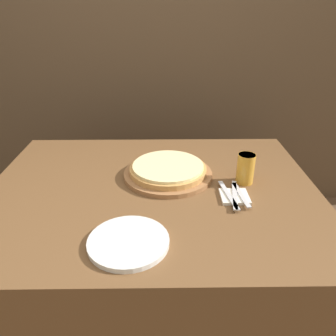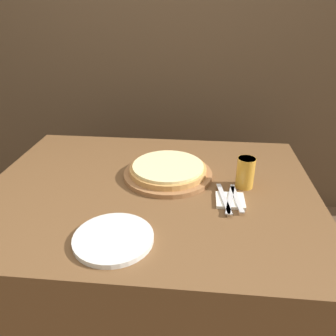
# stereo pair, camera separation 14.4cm
# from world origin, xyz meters

# --- Properties ---
(ground_plane) EXTENTS (12.00, 12.00, 0.00)m
(ground_plane) POSITION_xyz_m (0.00, 0.00, 0.00)
(ground_plane) COLOR brown
(back_wall) EXTENTS (6.00, 0.05, 2.60)m
(back_wall) POSITION_xyz_m (0.00, 1.11, 1.30)
(back_wall) COLOR brown
(back_wall) RESTS_ON ground_plane
(dining_table) EXTENTS (1.37, 1.07, 0.74)m
(dining_table) POSITION_xyz_m (0.00, 0.00, 0.37)
(dining_table) COLOR brown
(dining_table) RESTS_ON ground_plane
(pizza_on_board) EXTENTS (0.39, 0.39, 0.06)m
(pizza_on_board) POSITION_xyz_m (0.07, 0.10, 0.77)
(pizza_on_board) COLOR #99663D
(pizza_on_board) RESTS_ON dining_table
(beer_glass) EXTENTS (0.07, 0.07, 0.13)m
(beer_glass) POSITION_xyz_m (0.39, 0.04, 0.81)
(beer_glass) COLOR gold
(beer_glass) RESTS_ON dining_table
(dinner_plate) EXTENTS (0.26, 0.26, 0.02)m
(dinner_plate) POSITION_xyz_m (-0.07, -0.35, 0.75)
(dinner_plate) COLOR silver
(dinner_plate) RESTS_ON dining_table
(napkin_stack) EXTENTS (0.11, 0.11, 0.01)m
(napkin_stack) POSITION_xyz_m (0.33, -0.08, 0.75)
(napkin_stack) COLOR silver
(napkin_stack) RESTS_ON dining_table
(fork) EXTENTS (0.05, 0.22, 0.00)m
(fork) POSITION_xyz_m (0.30, -0.08, 0.76)
(fork) COLOR silver
(fork) RESTS_ON napkin_stack
(dinner_knife) EXTENTS (0.05, 0.22, 0.00)m
(dinner_knife) POSITION_xyz_m (0.33, -0.08, 0.76)
(dinner_knife) COLOR silver
(dinner_knife) RESTS_ON napkin_stack
(spoon) EXTENTS (0.04, 0.19, 0.00)m
(spoon) POSITION_xyz_m (0.35, -0.08, 0.76)
(spoon) COLOR silver
(spoon) RESTS_ON napkin_stack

